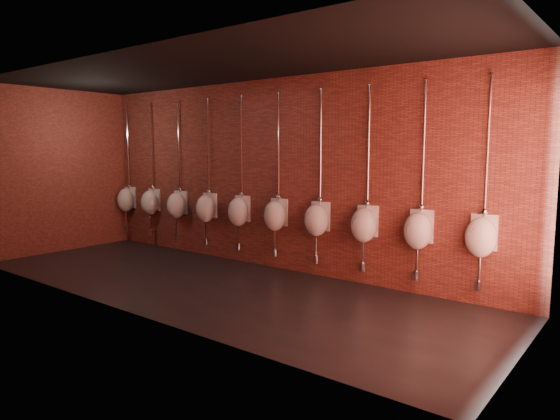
# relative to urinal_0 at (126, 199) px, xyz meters

# --- Properties ---
(ground) EXTENTS (8.50, 8.50, 0.00)m
(ground) POSITION_rel_urinal_0_xyz_m (4.05, -1.36, -0.94)
(ground) COLOR black
(ground) RESTS_ON ground
(room_shell) EXTENTS (8.54, 3.04, 3.22)m
(room_shell) POSITION_rel_urinal_0_xyz_m (4.05, -1.36, 1.07)
(room_shell) COLOR black
(room_shell) RESTS_ON ground
(urinal_0) EXTENTS (0.41, 0.36, 2.72)m
(urinal_0) POSITION_rel_urinal_0_xyz_m (0.00, 0.00, 0.00)
(urinal_0) COLOR white
(urinal_0) RESTS_ON ground
(urinal_1) EXTENTS (0.41, 0.36, 2.72)m
(urinal_1) POSITION_rel_urinal_0_xyz_m (0.83, 0.00, 0.00)
(urinal_1) COLOR white
(urinal_1) RESTS_ON ground
(urinal_2) EXTENTS (0.41, 0.36, 2.72)m
(urinal_2) POSITION_rel_urinal_0_xyz_m (1.67, 0.00, 0.00)
(urinal_2) COLOR white
(urinal_2) RESTS_ON ground
(urinal_3) EXTENTS (0.41, 0.36, 2.72)m
(urinal_3) POSITION_rel_urinal_0_xyz_m (2.50, 0.00, 0.00)
(urinal_3) COLOR white
(urinal_3) RESTS_ON ground
(urinal_4) EXTENTS (0.41, 0.36, 2.72)m
(urinal_4) POSITION_rel_urinal_0_xyz_m (3.33, 0.00, 0.00)
(urinal_4) COLOR white
(urinal_4) RESTS_ON ground
(urinal_5) EXTENTS (0.41, 0.36, 2.72)m
(urinal_5) POSITION_rel_urinal_0_xyz_m (4.17, 0.00, 0.00)
(urinal_5) COLOR white
(urinal_5) RESTS_ON ground
(urinal_6) EXTENTS (0.41, 0.36, 2.72)m
(urinal_6) POSITION_rel_urinal_0_xyz_m (5.00, 0.00, 0.00)
(urinal_6) COLOR white
(urinal_6) RESTS_ON ground
(urinal_7) EXTENTS (0.41, 0.36, 2.72)m
(urinal_7) POSITION_rel_urinal_0_xyz_m (5.83, 0.00, 0.00)
(urinal_7) COLOR white
(urinal_7) RESTS_ON ground
(urinal_8) EXTENTS (0.41, 0.36, 2.72)m
(urinal_8) POSITION_rel_urinal_0_xyz_m (6.66, 0.00, 0.00)
(urinal_8) COLOR white
(urinal_8) RESTS_ON ground
(urinal_9) EXTENTS (0.41, 0.36, 2.72)m
(urinal_9) POSITION_rel_urinal_0_xyz_m (7.50, 0.00, 0.00)
(urinal_9) COLOR white
(urinal_9) RESTS_ON ground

